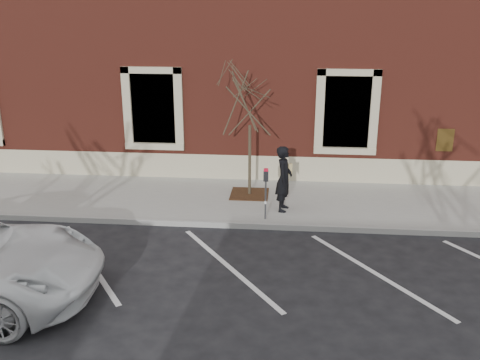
# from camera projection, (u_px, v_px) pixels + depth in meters

# --- Properties ---
(ground) EXTENTS (120.00, 120.00, 0.00)m
(ground) POSITION_uv_depth(u_px,v_px,m) (238.00, 227.00, 13.96)
(ground) COLOR #28282B
(ground) RESTS_ON ground
(sidewalk_near) EXTENTS (40.00, 3.50, 0.15)m
(sidewalk_near) POSITION_uv_depth(u_px,v_px,m) (244.00, 201.00, 15.59)
(sidewalk_near) COLOR #A7A69D
(sidewalk_near) RESTS_ON ground
(curb_near) EXTENTS (40.00, 0.12, 0.15)m
(curb_near) POSITION_uv_depth(u_px,v_px,m) (238.00, 225.00, 13.89)
(curb_near) COLOR #9E9E99
(curb_near) RESTS_ON ground
(parking_stripes) EXTENTS (28.00, 4.40, 0.01)m
(parking_stripes) POSITION_uv_depth(u_px,v_px,m) (229.00, 267.00, 11.88)
(parking_stripes) COLOR silver
(parking_stripes) RESTS_ON ground
(building_civic) EXTENTS (40.00, 8.62, 8.00)m
(building_civic) POSITION_uv_depth(u_px,v_px,m) (257.00, 46.00, 19.99)
(building_civic) COLOR maroon
(building_civic) RESTS_ON ground
(man) EXTENTS (0.52, 0.71, 1.81)m
(man) POSITION_uv_depth(u_px,v_px,m) (284.00, 179.00, 14.42)
(man) COLOR black
(man) RESTS_ON sidewalk_near
(parking_meter) EXTENTS (0.13, 0.10, 1.39)m
(parking_meter) POSITION_uv_depth(u_px,v_px,m) (266.00, 184.00, 13.79)
(parking_meter) COLOR #595B60
(parking_meter) RESTS_ON sidewalk_near
(tree_grate) EXTENTS (1.11, 1.11, 0.03)m
(tree_grate) POSITION_uv_depth(u_px,v_px,m) (249.00, 194.00, 15.87)
(tree_grate) COLOR #452B16
(tree_grate) RESTS_ON sidewalk_near
(sapling) EXTENTS (2.29, 2.29, 3.82)m
(sapling) POSITION_uv_depth(u_px,v_px,m) (250.00, 105.00, 15.02)
(sapling) COLOR #433928
(sapling) RESTS_ON sidewalk_near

